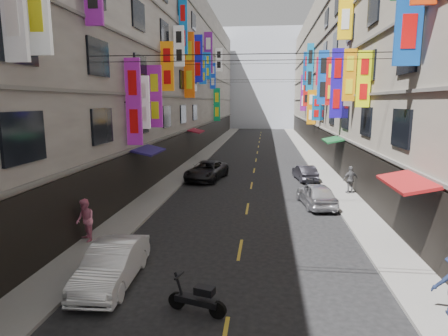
% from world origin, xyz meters
% --- Properties ---
extents(sidewalk_left, '(2.00, 90.00, 0.12)m').
position_xyz_m(sidewalk_left, '(-6.00, 42.00, 0.06)').
color(sidewalk_left, slate).
rests_on(sidewalk_left, ground).
extents(sidewalk_right, '(2.00, 90.00, 0.12)m').
position_xyz_m(sidewalk_right, '(6.00, 42.00, 0.06)').
color(sidewalk_right, slate).
rests_on(sidewalk_right, ground).
extents(building_row_left, '(10.14, 90.00, 19.00)m').
position_xyz_m(building_row_left, '(-11.99, 42.00, 9.49)').
color(building_row_left, gray).
rests_on(building_row_left, ground).
extents(building_row_right, '(10.14, 90.00, 19.00)m').
position_xyz_m(building_row_right, '(11.99, 42.00, 9.49)').
color(building_row_right, gray).
rests_on(building_row_right, ground).
extents(haze_block, '(18.00, 8.00, 22.00)m').
position_xyz_m(haze_block, '(0.00, 92.00, 11.00)').
color(haze_block, '#B3B9C7').
rests_on(haze_block, ground).
extents(shop_signage, '(14.00, 55.00, 12.12)m').
position_xyz_m(shop_signage, '(0.00, 35.63, 9.16)').
color(shop_signage, '#0F39B3').
rests_on(shop_signage, ground).
extents(street_awnings, '(13.99, 35.20, 0.41)m').
position_xyz_m(street_awnings, '(-1.26, 26.00, 3.00)').
color(street_awnings, '#134A24').
rests_on(street_awnings, ground).
extents(overhead_cables, '(14.00, 38.04, 1.24)m').
position_xyz_m(overhead_cables, '(0.00, 30.00, 8.80)').
color(overhead_cables, black).
rests_on(overhead_cables, ground).
extents(lane_markings, '(0.12, 80.20, 0.01)m').
position_xyz_m(lane_markings, '(0.00, 39.00, 0.00)').
color(lane_markings, gold).
rests_on(lane_markings, ground).
extents(scooter_crossing, '(1.76, 0.73, 1.14)m').
position_xyz_m(scooter_crossing, '(-0.87, 13.19, 0.44)').
color(scooter_crossing, black).
rests_on(scooter_crossing, ground).
extents(scooter_far_right, '(0.60, 1.79, 1.14)m').
position_xyz_m(scooter_far_right, '(3.98, 28.44, 0.44)').
color(scooter_far_right, black).
rests_on(scooter_far_right, ground).
extents(car_left_mid, '(1.62, 4.17, 1.36)m').
position_xyz_m(car_left_mid, '(-4.00, 14.65, 0.68)').
color(car_left_mid, white).
rests_on(car_left_mid, ground).
extents(car_left_far, '(3.19, 5.42, 1.42)m').
position_xyz_m(car_left_far, '(-3.55, 31.67, 0.71)').
color(car_left_far, black).
rests_on(car_left_far, ground).
extents(car_right_mid, '(2.19, 4.26, 1.39)m').
position_xyz_m(car_right_mid, '(3.93, 24.96, 0.69)').
color(car_right_mid, silver).
rests_on(car_right_mid, ground).
extents(car_right_far, '(1.77, 3.74, 1.18)m').
position_xyz_m(car_right_far, '(4.00, 32.26, 0.59)').
color(car_right_far, '#27262E').
rests_on(car_right_far, ground).
extents(pedestrian_lfar, '(1.05, 1.07, 1.83)m').
position_xyz_m(pedestrian_lfar, '(-6.55, 17.93, 1.03)').
color(pedestrian_lfar, pink).
rests_on(pedestrian_lfar, sidewalk_left).
extents(pedestrian_rfar, '(1.18, 0.90, 1.78)m').
position_xyz_m(pedestrian_rfar, '(6.45, 27.93, 1.01)').
color(pedestrian_rfar, '#555557').
rests_on(pedestrian_rfar, sidewalk_right).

